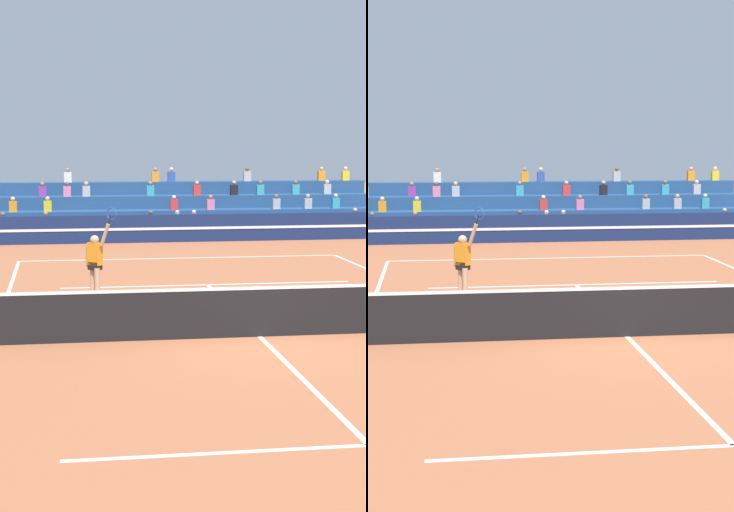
{
  "view_description": "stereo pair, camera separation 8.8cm",
  "coord_description": "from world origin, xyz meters",
  "views": [
    {
      "loc": [
        -4.04,
        -17.01,
        4.1
      ],
      "look_at": [
        -0.97,
        4.53,
        1.1
      ],
      "focal_mm": 60.0,
      "sensor_mm": 36.0,
      "label": 1
    },
    {
      "loc": [
        -3.96,
        -17.02,
        4.1
      ],
      "look_at": [
        -0.97,
        4.53,
        1.1
      ],
      "focal_mm": 60.0,
      "sensor_mm": 36.0,
      "label": 2
    }
  ],
  "objects": [
    {
      "name": "tennis_player",
      "position": [
        -3.23,
        4.2,
        0.99
      ],
      "size": [
        0.78,
        0.78,
        2.47
      ],
      "color": "tan",
      "rests_on": "ground"
    },
    {
      "name": "tennis_ball",
      "position": [
        -0.03,
        3.37,
        0.03
      ],
      "size": [
        0.07,
        0.07,
        0.07
      ],
      "primitive_type": "sphere",
      "color": "#C6DB33",
      "rests_on": "ground"
    },
    {
      "name": "ground_plane",
      "position": [
        0.0,
        0.0,
        0.0
      ],
      "size": [
        120.0,
        120.0,
        0.0
      ],
      "primitive_type": "plane",
      "color": "#AD603D"
    },
    {
      "name": "tennis_net",
      "position": [
        0.0,
        0.0,
        0.54
      ],
      "size": [
        12.0,
        0.1,
        1.1
      ],
      "color": "#2D6B38",
      "rests_on": "ground"
    },
    {
      "name": "bleacher_stand",
      "position": [
        -0.0,
        19.73,
        0.84
      ],
      "size": [
        19.15,
        3.8,
        2.83
      ],
      "color": "navy",
      "rests_on": "ground"
    },
    {
      "name": "court_lines",
      "position": [
        0.0,
        0.0,
        0.0
      ],
      "size": [
        11.1,
        23.9,
        0.01
      ],
      "color": "white",
      "rests_on": "ground"
    },
    {
      "name": "sponsor_banner_wall",
      "position": [
        0.0,
        16.56,
        0.55
      ],
      "size": [
        18.0,
        0.26,
        1.1
      ],
      "color": "navy",
      "rests_on": "ground"
    }
  ]
}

